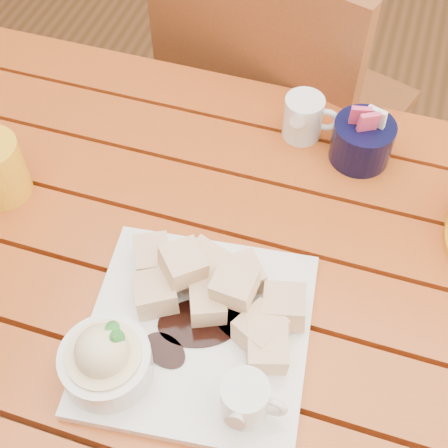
% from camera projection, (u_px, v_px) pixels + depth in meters
% --- Properties ---
extents(ground, '(5.00, 5.00, 0.00)m').
position_uv_depth(ground, '(216.00, 434.00, 1.49)').
color(ground, '#583519').
rests_on(ground, ground).
extents(table, '(1.20, 0.79, 0.75)m').
position_uv_depth(table, '(212.00, 300.00, 0.98)').
color(table, '#993013').
rests_on(table, ground).
extents(dessert_plate, '(0.32, 0.32, 0.12)m').
position_uv_depth(dessert_plate, '(181.00, 332.00, 0.79)').
color(dessert_plate, white).
rests_on(dessert_plate, table).
extents(cream_pitcher, '(0.09, 0.08, 0.08)m').
position_uv_depth(cream_pitcher, '(304.00, 117.00, 1.01)').
color(cream_pitcher, white).
rests_on(cream_pitcher, table).
extents(sugar_caddy, '(0.10, 0.10, 0.11)m').
position_uv_depth(sugar_caddy, '(362.00, 140.00, 0.98)').
color(sugar_caddy, black).
rests_on(sugar_caddy, table).
extents(chair_far, '(0.57, 0.57, 0.95)m').
position_uv_depth(chair_far, '(274.00, 110.00, 1.39)').
color(chair_far, brown).
rests_on(chair_far, ground).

